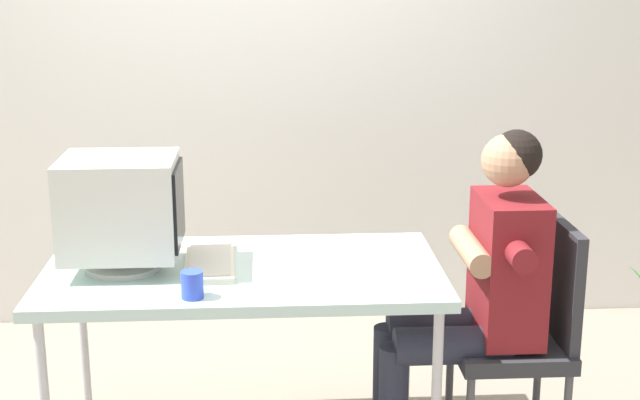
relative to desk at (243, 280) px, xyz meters
The scene contains 7 objects.
wall_back 1.64m from the desk, 77.91° to the left, with size 8.00×0.10×3.00m, color silver.
desk is the anchor object (origin of this frame).
crt_monitor 0.51m from the desk, behind, with size 0.42×0.35×0.41m.
keyboard 0.14m from the desk, 163.06° to the left, with size 0.20×0.45×0.03m.
office_chair 1.09m from the desk, ahead, with size 0.42×0.42×0.89m.
person_seated 0.87m from the desk, ahead, with size 0.72×0.57×1.25m.
desk_mug 0.35m from the desk, 118.50° to the right, with size 0.07×0.09×0.09m.
Camera 1 is at (0.09, -3.14, 1.83)m, focal length 50.92 mm.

